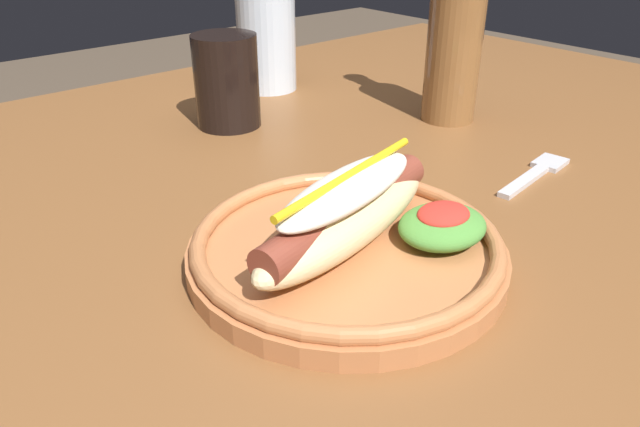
{
  "coord_description": "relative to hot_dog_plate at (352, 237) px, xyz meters",
  "views": [
    {
      "loc": [
        -0.29,
        -0.37,
        0.98
      ],
      "look_at": [
        -0.03,
        -0.07,
        0.77
      ],
      "focal_mm": 33.62,
      "sensor_mm": 36.0,
      "label": 1
    }
  ],
  "objects": [
    {
      "name": "dining_table",
      "position": [
        0.03,
        0.1,
        -0.11
      ],
      "size": [
        1.47,
        0.97,
        0.74
      ],
      "color": "brown",
      "rests_on": "ground_plane"
    },
    {
      "name": "hot_dog_plate",
      "position": [
        0.0,
        0.0,
        0.0
      ],
      "size": [
        0.24,
        0.24,
        0.08
      ],
      "color": "#B77042",
      "rests_on": "dining_table"
    },
    {
      "name": "glass_bottle",
      "position": [
        0.31,
        0.16,
        0.08
      ],
      "size": [
        0.06,
        0.06,
        0.26
      ],
      "color": "brown",
      "rests_on": "dining_table"
    },
    {
      "name": "soda_cup",
      "position": [
        0.1,
        0.32,
        0.03
      ],
      "size": [
        0.07,
        0.07,
        0.11
      ],
      "primitive_type": "cylinder",
      "color": "black",
      "rests_on": "dining_table"
    },
    {
      "name": "water_cup",
      "position": [
        0.22,
        0.41,
        0.04
      ],
      "size": [
        0.08,
        0.08,
        0.13
      ],
      "primitive_type": "cylinder",
      "color": "silver",
      "rests_on": "dining_table"
    },
    {
      "name": "fork",
      "position": [
        0.25,
        -0.0,
        -0.02
      ],
      "size": [
        0.12,
        0.03,
        0.0
      ],
      "rotation": [
        0.0,
        0.0,
        0.13
      ],
      "color": "silver",
      "rests_on": "dining_table"
    }
  ]
}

